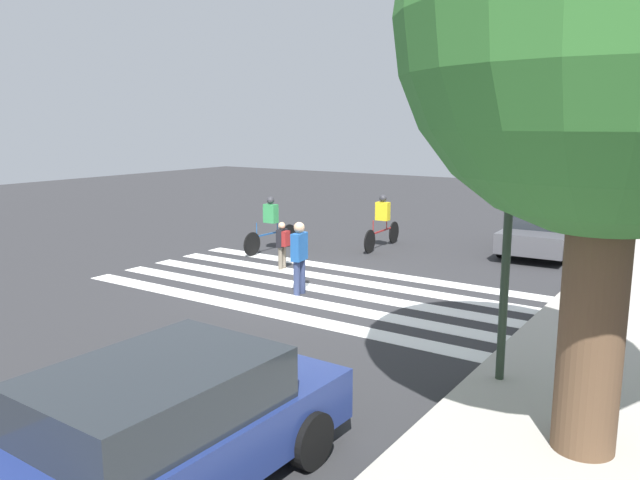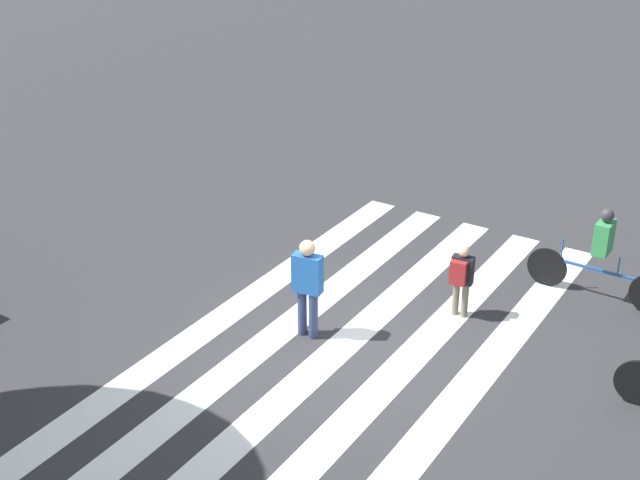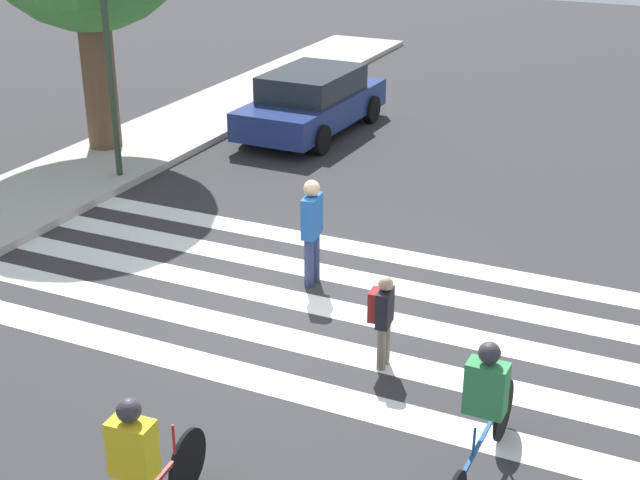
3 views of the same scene
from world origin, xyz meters
The scene contains 5 objects.
ground_plane centered at (0.00, 0.00, 0.00)m, with size 60.00×60.00×0.00m, color #2D2D30.
crosswalk_stripes centered at (0.00, 0.00, 0.00)m, with size 4.63×10.00×0.01m.
pedestrian_adult_yellow_jacket centered at (0.61, 0.10, 0.92)m, with size 0.47×0.26×1.62m.
pedestrian_adult_blue_shirt centered at (-1.12, -1.67, 0.73)m, with size 0.36×0.31×1.24m.
cyclist_far_lane centered at (-2.80, -3.39, 0.87)m, with size 2.41×0.40×1.63m.
Camera 2 is at (-5.80, 9.93, 7.34)m, focal length 50.00 mm.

